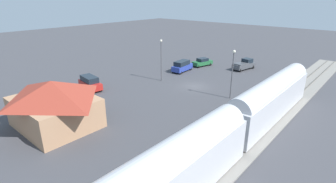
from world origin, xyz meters
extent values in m
plane|color=#424247|center=(0.00, 0.00, 0.00)|extent=(200.00, 200.00, 0.00)
cube|color=gray|center=(-14.00, 0.00, 0.09)|extent=(4.80, 70.00, 0.18)
cube|color=#59544C|center=(-14.72, 0.00, 0.24)|extent=(0.10, 70.00, 0.12)
cube|color=#59544C|center=(-13.28, 0.00, 0.24)|extent=(0.10, 70.00, 0.12)
cube|color=#B7B2A8|center=(-10.00, 0.00, 0.15)|extent=(3.20, 46.00, 0.30)
cube|color=silver|center=(-14.00, 3.60, 2.15)|extent=(2.90, 19.05, 3.70)
cube|color=gold|center=(-12.54, 3.60, 1.85)|extent=(0.04, 17.52, 0.36)
cylinder|color=silver|center=(-14.00, 3.60, 3.90)|extent=(2.75, 18.28, 2.76)
cube|color=gold|center=(-12.54, 23.45, 1.85)|extent=(0.04, 17.52, 0.36)
cylinder|color=silver|center=(-14.00, 23.45, 3.90)|extent=(2.75, 18.28, 2.76)
cube|color=tan|center=(4.00, 22.00, 1.73)|extent=(9.17, 7.37, 3.47)
pyramid|color=#9E3828|center=(4.00, 22.00, 4.50)|extent=(9.97, 8.17, 2.06)
cube|color=#4C3323|center=(4.00, 18.29, 1.05)|extent=(1.10, 0.08, 2.10)
cylinder|color=#23284C|center=(-10.32, -1.13, 0.72)|extent=(0.22, 0.22, 0.85)
cylinder|color=green|center=(-10.32, -1.13, 1.46)|extent=(0.36, 0.36, 0.62)
sphere|color=tan|center=(-10.32, -1.13, 1.89)|extent=(0.24, 0.24, 0.24)
cube|color=red|center=(11.84, 12.35, 0.84)|extent=(5.13, 2.63, 1.00)
cube|color=#19232D|center=(11.99, 12.33, 1.78)|extent=(3.64, 2.19, 0.88)
cylinder|color=black|center=(9.84, 11.76, 0.34)|extent=(0.22, 0.68, 0.68)
cylinder|color=black|center=(10.08, 13.47, 0.34)|extent=(0.22, 0.68, 0.68)
cylinder|color=black|center=(13.60, 11.23, 0.34)|extent=(0.22, 0.68, 0.68)
cylinder|color=black|center=(13.85, 12.93, 0.34)|extent=(0.22, 0.68, 0.68)
cube|color=#47494F|center=(-1.53, -15.46, 0.84)|extent=(2.95, 5.67, 0.92)
cube|color=#19232D|center=(-1.72, -16.46, 1.72)|extent=(2.02, 2.02, 0.84)
cylinder|color=black|center=(-1.09, -17.73, 0.38)|extent=(0.22, 0.76, 0.76)
cylinder|color=black|center=(-2.78, -17.40, 0.38)|extent=(0.22, 0.76, 0.76)
cylinder|color=black|center=(-0.28, -13.51, 0.38)|extent=(0.22, 0.76, 0.76)
cylinder|color=black|center=(-1.96, -13.18, 0.38)|extent=(0.22, 0.76, 0.76)
cube|color=#47494F|center=(-1.35, -14.53, 1.40)|extent=(2.39, 3.27, 0.20)
cube|color=#236638|center=(6.49, -12.14, 0.72)|extent=(2.84, 4.80, 0.76)
cube|color=#19232D|center=(6.49, -12.14, 1.42)|extent=(2.08, 2.48, 0.64)
cylinder|color=black|center=(6.11, -10.30, 0.34)|extent=(0.22, 0.68, 0.68)
cylinder|color=black|center=(7.67, -10.67, 0.34)|extent=(0.22, 0.68, 0.68)
cylinder|color=black|center=(5.32, -13.61, 0.34)|extent=(0.22, 0.68, 0.68)
cylinder|color=black|center=(6.88, -13.98, 0.34)|extent=(0.22, 0.68, 0.68)
cube|color=#283D9E|center=(7.13, -5.85, 0.84)|extent=(2.34, 5.04, 1.00)
cube|color=#19232D|center=(7.12, -5.70, 1.78)|extent=(1.99, 3.55, 0.88)
cylinder|color=black|center=(8.14, -7.67, 0.34)|extent=(0.22, 0.68, 0.68)
cylinder|color=black|center=(6.43, -7.81, 0.34)|extent=(0.22, 0.68, 0.68)
cylinder|color=black|center=(7.84, -3.89, 0.34)|extent=(0.22, 0.68, 0.68)
cylinder|color=black|center=(6.13, -4.02, 0.34)|extent=(0.22, 0.68, 0.68)
cylinder|color=#515156|center=(-7.20, 0.93, 3.43)|extent=(0.16, 0.16, 6.86)
sphere|color=#EAE5C6|center=(-7.20, 0.93, 7.04)|extent=(0.44, 0.44, 0.44)
cylinder|color=#515156|center=(6.28, 1.32, 3.48)|extent=(0.16, 0.16, 6.96)
sphere|color=#EAE5C6|center=(6.28, 1.32, 7.14)|extent=(0.44, 0.44, 0.44)
camera|label=1|loc=(-23.52, 33.87, 14.34)|focal=27.49mm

